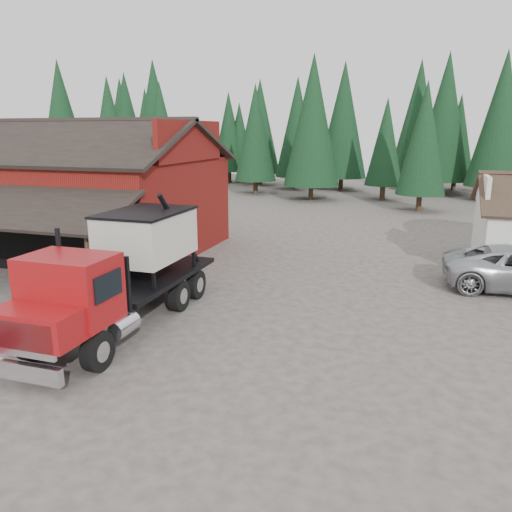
% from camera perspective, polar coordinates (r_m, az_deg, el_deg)
% --- Properties ---
extents(ground, '(120.00, 120.00, 0.00)m').
position_cam_1_polar(ground, '(16.02, -6.25, -9.90)').
color(ground, '#4A413A').
rests_on(ground, ground).
extents(red_barn, '(12.80, 13.63, 7.18)m').
position_cam_1_polar(red_barn, '(29.11, -18.12, 5.92)').
color(red_barn, maroon).
rests_on(red_barn, ground).
extents(conifer_backdrop, '(76.00, 16.00, 16.00)m').
position_cam_1_polar(conifer_backdrop, '(55.97, 12.07, 7.17)').
color(conifer_backdrop, black).
rests_on(conifer_backdrop, ground).
extents(near_pine_a, '(4.40, 4.40, 11.40)m').
position_cam_1_polar(near_pine_a, '(49.99, -16.36, 13.47)').
color(near_pine_a, '#382619').
rests_on(near_pine_a, ground).
extents(near_pine_b, '(3.96, 3.96, 10.40)m').
position_cam_1_polar(near_pine_b, '(43.25, 18.65, 12.62)').
color(near_pine_b, '#382619').
rests_on(near_pine_b, ground).
extents(near_pine_d, '(5.28, 5.28, 13.40)m').
position_cam_1_polar(near_pine_d, '(48.35, 6.50, 15.12)').
color(near_pine_d, '#382619').
rests_on(near_pine_d, ground).
extents(feed_truck, '(2.89, 9.58, 4.31)m').
position_cam_1_polar(feed_truck, '(17.29, -14.94, -1.39)').
color(feed_truck, black).
rests_on(feed_truck, ground).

